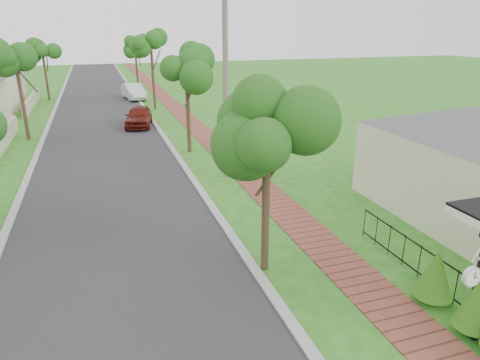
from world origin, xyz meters
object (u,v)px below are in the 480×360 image
parked_car_red (139,116)px  station_clock (473,275)px  parked_car_white (134,92)px  near_tree (267,135)px  utility_pole (226,76)px

parked_car_red → station_clock: (4.19, -24.99, 1.24)m
parked_car_white → station_clock: bearing=-93.3°
parked_car_white → station_clock: (3.40, -37.25, 1.21)m
parked_car_red → near_tree: 20.77m
utility_pole → station_clock: bearing=-83.5°
station_clock → parked_car_red: bearing=99.5°
utility_pole → station_clock: size_ratio=8.56×
parked_car_red → near_tree: size_ratio=0.83×
parked_car_white → utility_pole: bearing=-93.9°
parked_car_white → station_clock: size_ratio=4.17×
near_tree → station_clock: bearing=-59.0°
parked_car_red → utility_pole: utility_pole is taller
parked_car_red → parked_car_white: 12.29m
parked_car_red → station_clock: 25.37m
station_clock → utility_pole: bearing=96.5°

